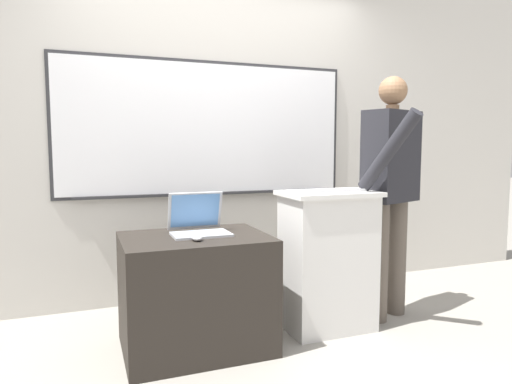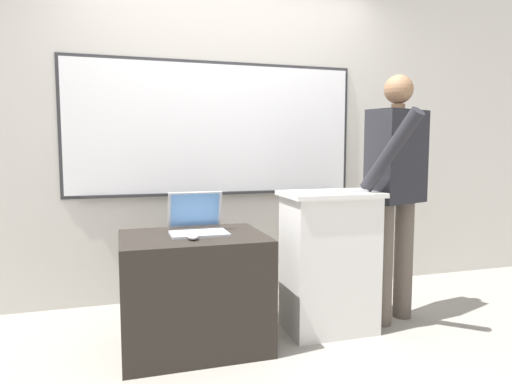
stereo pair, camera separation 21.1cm
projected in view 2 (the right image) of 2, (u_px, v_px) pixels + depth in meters
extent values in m
plane|color=gray|center=(283.00, 367.00, 2.52)|extent=(30.00, 30.00, 0.00)
cube|color=beige|center=(225.00, 114.00, 3.70)|extent=(6.40, 0.12, 2.96)
cube|color=#2D2D30|center=(215.00, 129.00, 3.62)|extent=(2.32, 0.02, 1.05)
cube|color=white|center=(215.00, 129.00, 3.62)|extent=(2.27, 0.02, 1.00)
cube|color=#2D2D30|center=(216.00, 193.00, 3.66)|extent=(2.04, 0.04, 0.02)
cube|color=silver|center=(329.00, 264.00, 3.00)|extent=(0.57, 0.38, 0.90)
cube|color=silver|center=(330.00, 194.00, 2.96)|extent=(0.62, 0.42, 0.03)
cube|color=#28231E|center=(194.00, 291.00, 2.77)|extent=(0.86, 0.65, 0.69)
cylinder|color=brown|center=(383.00, 264.00, 3.10)|extent=(0.13, 0.13, 0.84)
cylinder|color=brown|center=(403.00, 260.00, 3.24)|extent=(0.13, 0.13, 0.84)
cube|color=#232328|center=(397.00, 157.00, 3.10)|extent=(0.47, 0.35, 0.63)
cylinder|color=#8C6647|center=(398.00, 107.00, 3.07)|extent=(0.09, 0.09, 0.04)
sphere|color=#8C6647|center=(399.00, 89.00, 3.06)|extent=(0.19, 0.19, 0.19)
cylinder|color=#232328|center=(391.00, 151.00, 2.78)|extent=(0.23, 0.44, 0.52)
cylinder|color=#232328|center=(417.00, 160.00, 3.24)|extent=(0.08, 0.08, 0.60)
cube|color=#B7BABF|center=(199.00, 234.00, 2.75)|extent=(0.34, 0.22, 0.01)
cube|color=#B7BABF|center=(195.00, 210.00, 2.88)|extent=(0.34, 0.08, 0.24)
cube|color=#598CCC|center=(195.00, 210.00, 2.87)|extent=(0.30, 0.06, 0.21)
cube|color=silver|center=(336.00, 191.00, 2.91)|extent=(0.41, 0.11, 0.02)
ellipsoid|color=#BCBCC1|center=(193.00, 237.00, 2.60)|extent=(0.06, 0.10, 0.03)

